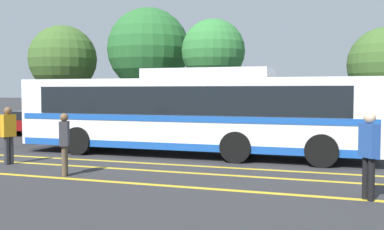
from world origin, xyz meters
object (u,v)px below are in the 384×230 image
at_px(pedestrian_1, 8,132).
at_px(parked_car_0, 28,123).
at_px(transit_bus, 192,111).
at_px(pedestrian_0, 369,149).
at_px(tree_3, 213,51).
at_px(tree_1, 63,59).
at_px(tree_0, 148,49).
at_px(parked_car_1, 111,124).
at_px(pedestrian_2, 65,140).

bearing_deg(pedestrian_1, parked_car_0, -127.69).
relative_size(transit_bus, pedestrian_0, 6.91).
bearing_deg(tree_3, pedestrian_1, -106.21).
xyz_separation_m(pedestrian_0, pedestrian_1, (-10.33, 1.34, -0.04)).
bearing_deg(tree_1, tree_0, 7.05).
distance_m(parked_car_1, pedestrian_0, 14.07).
bearing_deg(transit_bus, parked_car_1, 54.43).
relative_size(parked_car_1, pedestrian_0, 2.29).
bearing_deg(pedestrian_0, parked_car_1, 14.60).
relative_size(pedestrian_1, pedestrian_2, 1.06).
xyz_separation_m(tree_0, tree_3, (4.47, -1.71, -0.39)).
relative_size(transit_bus, tree_0, 1.78).
height_order(pedestrian_2, tree_3, tree_3).
height_order(transit_bus, pedestrian_1, transit_bus).
xyz_separation_m(parked_car_1, pedestrian_2, (3.31, -8.61, 0.25)).
bearing_deg(tree_0, parked_car_0, -128.14).
xyz_separation_m(parked_car_1, tree_3, (3.90, 3.92, 3.66)).
relative_size(parked_car_0, pedestrian_2, 2.59).
height_order(pedestrian_2, tree_0, tree_0).
height_order(pedestrian_0, tree_3, tree_3).
relative_size(pedestrian_0, tree_3, 0.31).
height_order(parked_car_1, pedestrian_1, pedestrian_1).
xyz_separation_m(parked_car_0, pedestrian_1, (5.43, -7.72, 0.37)).
relative_size(transit_bus, pedestrian_2, 7.58).
bearing_deg(pedestrian_0, transit_bus, 11.33).
bearing_deg(pedestrian_1, parked_car_1, -158.52).
relative_size(parked_car_0, tree_1, 0.69).
bearing_deg(pedestrian_1, pedestrian_0, 99.78).
bearing_deg(parked_car_1, tree_1, -133.39).
bearing_deg(pedestrian_0, parked_car_0, 23.93).
height_order(pedestrian_1, tree_0, tree_0).
height_order(pedestrian_0, pedestrian_1, pedestrian_0).
bearing_deg(pedestrian_2, tree_3, 151.25).
bearing_deg(tree_0, parked_car_1, -84.22).
xyz_separation_m(pedestrian_0, tree_1, (-16.92, 13.85, 3.17)).
bearing_deg(transit_bus, pedestrian_1, 128.25).
relative_size(parked_car_1, tree_1, 0.67).
distance_m(parked_car_1, pedestrian_2, 9.23).
distance_m(transit_bus, tree_3, 8.32).
xyz_separation_m(pedestrian_2, tree_1, (-9.34, 13.56, 3.27)).
height_order(transit_bus, pedestrian_0, transit_bus).
bearing_deg(pedestrian_2, pedestrian_1, -137.06).
relative_size(parked_car_0, pedestrian_1, 2.45).
xyz_separation_m(parked_car_0, tree_1, (-1.16, 4.79, 3.58)).
height_order(transit_bus, tree_3, tree_3).
bearing_deg(tree_0, tree_1, -172.95).
distance_m(tree_0, tree_3, 4.80).
bearing_deg(parked_car_0, tree_1, 12.50).
distance_m(transit_bus, pedestrian_2, 5.25).
xyz_separation_m(pedestrian_0, tree_3, (-7.00, 12.81, 3.30)).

